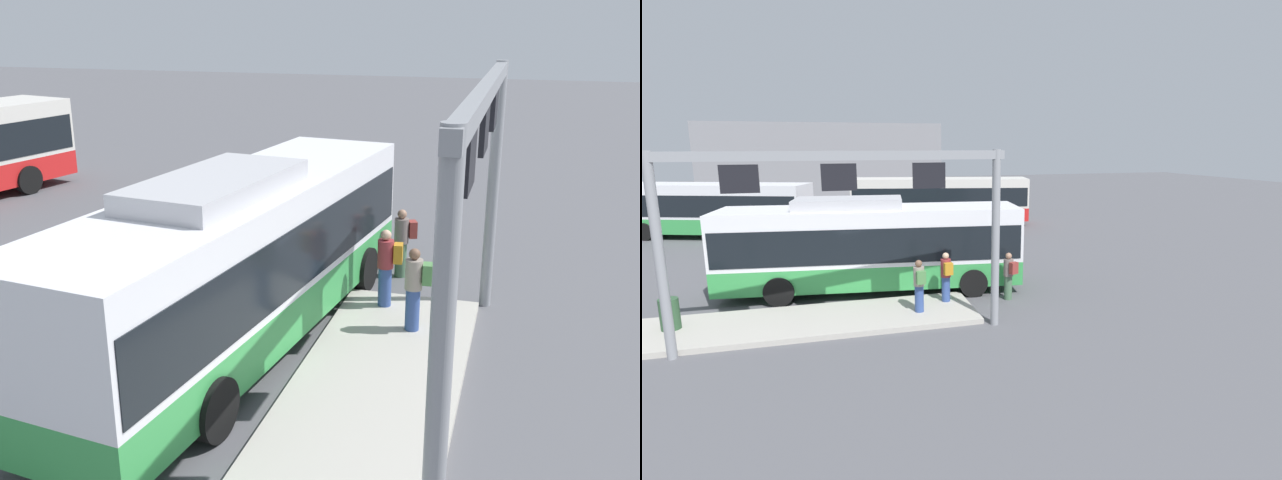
{
  "view_description": "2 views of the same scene",
  "coord_description": "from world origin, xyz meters",
  "views": [
    {
      "loc": [
        -11.72,
        -4.95,
        6.1
      ],
      "look_at": [
        1.06,
        -1.2,
        1.85
      ],
      "focal_mm": 40.22,
      "sensor_mm": 36.0,
      "label": 1
    },
    {
      "loc": [
        -1.39,
        -17.04,
        5.36
      ],
      "look_at": [
        3.26,
        -0.39,
        1.82
      ],
      "focal_mm": 26.52,
      "sensor_mm": 36.0,
      "label": 2
    }
  ],
  "objects": [
    {
      "name": "platform_sign_gantry",
      "position": [
        -1.16,
        -4.32,
        3.74
      ],
      "size": [
        9.05,
        0.24,
        5.2
      ],
      "color": "gray",
      "rests_on": "ground"
    },
    {
      "name": "ground_plane",
      "position": [
        0.0,
        0.0,
        0.0
      ],
      "size": [
        120.0,
        120.0,
        0.0
      ],
      "primitive_type": "plane",
      "color": "#56565B"
    },
    {
      "name": "platform_curb",
      "position": [
        -2.12,
        -2.82,
        0.08
      ],
      "size": [
        10.0,
        2.8,
        0.16
      ],
      "primitive_type": "cube",
      "color": "#B2ADA3",
      "rests_on": "ground"
    },
    {
      "name": "bus_main",
      "position": [
        -0.01,
        0.0,
        1.81
      ],
      "size": [
        10.84,
        3.74,
        3.46
      ],
      "rotation": [
        0.0,
        0.0,
        -0.12
      ],
      "color": "green",
      "rests_on": "ground"
    },
    {
      "name": "person_waiting_mid",
      "position": [
        2.16,
        -2.33,
        1.05
      ],
      "size": [
        0.37,
        0.55,
        1.67
      ],
      "rotation": [
        0.0,
        0.0,
        1.68
      ],
      "color": "#334C8C",
      "rests_on": "platform_curb"
    },
    {
      "name": "person_boarding",
      "position": [
        4.42,
        -2.27,
        0.89
      ],
      "size": [
        0.49,
        0.6,
        1.67
      ],
      "rotation": [
        0.0,
        0.0,
        1.97
      ],
      "color": "#476B4C",
      "rests_on": "ground"
    },
    {
      "name": "person_waiting_near",
      "position": [
        1.12,
        -3.09,
        1.05
      ],
      "size": [
        0.36,
        0.54,
        1.67
      ],
      "rotation": [
        0.0,
        0.0,
        1.65
      ],
      "color": "#334C8C",
      "rests_on": "platform_curb"
    }
  ]
}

